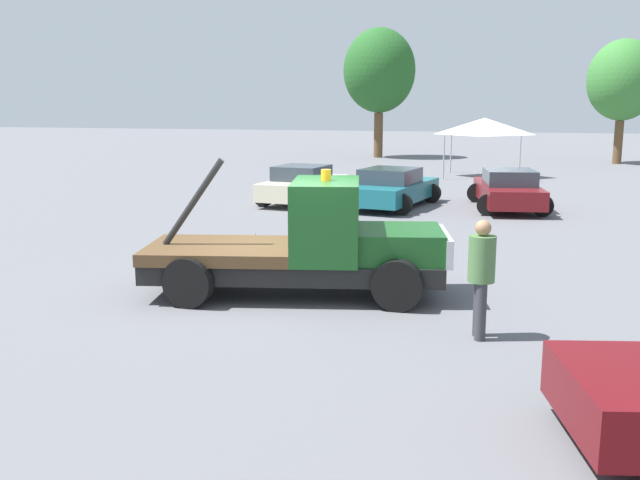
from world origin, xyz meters
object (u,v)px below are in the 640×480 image
tree_left (379,71)px  parked_car_maroon (508,190)px  tree_center (623,80)px  traffic_cone (255,246)px  person_near_truck (481,271)px  parked_car_teal (392,188)px  canopy_tent_white (484,126)px  parked_car_cream (304,185)px  tow_truck (312,246)px

tree_left → parked_car_maroon: bearing=-68.4°
tree_center → tree_left: bearing=175.3°
tree_left → traffic_cone: tree_left is taller
person_near_truck → parked_car_maroon: (0.13, 13.90, -0.39)m
parked_car_teal → canopy_tent_white: canopy_tent_white is taller
person_near_truck → canopy_tent_white: 24.76m
parked_car_cream → canopy_tent_white: canopy_tent_white is taller
traffic_cone → tow_truck: bearing=-52.6°
parked_car_teal → canopy_tent_white: bearing=-2.1°
parked_car_maroon → tree_center: (5.81, 20.75, 4.14)m
parked_car_teal → tree_left: bearing=22.2°
parked_car_teal → tree_center: 23.76m
parked_car_cream → parked_car_teal: (3.20, -0.22, 0.00)m
person_near_truck → parked_car_maroon: 13.91m
person_near_truck → parked_car_cream: 15.20m
tow_truck → parked_car_cream: (-3.77, 11.85, -0.26)m
traffic_cone → canopy_tent_white: bearing=78.6°
parked_car_cream → parked_car_teal: bearing=-87.8°
parked_car_maroon → person_near_truck: bearing=169.7°
parked_car_maroon → tree_center: size_ratio=0.68×
parked_car_maroon → canopy_tent_white: size_ratio=1.40×
person_near_truck → parked_car_teal: size_ratio=0.37×
canopy_tent_white → tree_center: size_ratio=0.49×
parked_car_maroon → canopy_tent_white: bearing=-2.4°
person_near_truck → parked_car_cream: size_ratio=0.39×
person_near_truck → tree_left: 37.13m
tow_truck → parked_car_teal: 11.65m
parked_car_cream → parked_car_maroon: size_ratio=0.94×
tow_truck → parked_car_cream: bearing=95.2°
tow_truck → tree_center: tree_center is taller
tow_truck → canopy_tent_white: (1.86, 22.99, 1.50)m
parked_car_maroon → canopy_tent_white: canopy_tent_white is taller
parked_car_teal → parked_car_maroon: 3.86m
tow_truck → person_near_truck: 3.55m
tow_truck → canopy_tent_white: size_ratio=1.65×
person_near_truck → tree_left: bearing=-87.8°
canopy_tent_white → traffic_cone: bearing=-101.4°
canopy_tent_white → tree_center: 12.52m
tow_truck → tree_center: bearing=62.2°
canopy_tent_white → parked_car_teal: bearing=-102.1°
tree_left → parked_car_teal: bearing=-77.8°
person_near_truck → tree_left: (-8.57, 35.85, 4.51)m
tree_center → traffic_cone: (-11.25, -30.10, -4.54)m
tow_truck → parked_car_maroon: tow_truck is taller
tow_truck → person_near_truck: tow_truck is taller
parked_car_maroon → tree_left: tree_left is taller
parked_car_maroon → canopy_tent_white: 11.02m
parked_car_teal → parked_car_maroon: (3.82, 0.57, -0.00)m
parked_car_maroon → parked_car_teal: bearing=88.8°
tow_truck → tree_left: 34.90m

